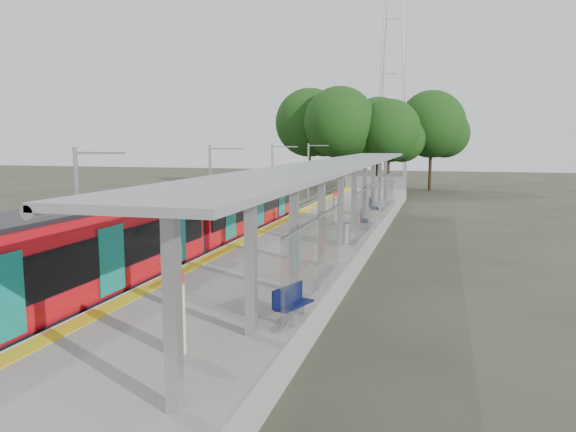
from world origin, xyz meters
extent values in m
plane|color=#474438|center=(0.00, 0.00, 0.00)|extent=(200.00, 200.00, 0.00)
cube|color=#59544C|center=(-4.50, 20.00, 0.12)|extent=(3.00, 70.00, 0.24)
cube|color=gray|center=(0.00, 20.00, 0.50)|extent=(6.00, 50.00, 1.00)
cube|color=yellow|center=(-2.55, 20.00, 1.01)|extent=(0.60, 50.00, 0.02)
cube|color=#9EA0A5|center=(0.00, 44.95, 1.60)|extent=(6.00, 0.10, 1.20)
cube|color=black|center=(-4.50, 4.17, 0.65)|extent=(2.50, 13.50, 0.70)
cube|color=red|center=(-4.50, 4.17, 2.25)|extent=(2.65, 13.50, 2.50)
cube|color=black|center=(-4.50, 4.17, 2.30)|extent=(2.72, 12.96, 1.20)
cube|color=black|center=(-4.50, 4.17, 3.55)|extent=(2.40, 12.82, 0.15)
cube|color=#0B7269|center=(-3.14, 4.17, 2.10)|extent=(0.04, 1.30, 2.00)
cube|color=black|center=(-4.50, 18.27, 0.65)|extent=(2.50, 13.50, 0.70)
cube|color=red|center=(-4.50, 18.27, 2.25)|extent=(2.65, 13.50, 2.50)
cube|color=black|center=(-4.50, 18.27, 2.30)|extent=(2.72, 12.96, 1.20)
cube|color=black|center=(-4.50, 18.27, 3.55)|extent=(2.40, 12.83, 0.15)
cube|color=#0B7269|center=(-3.14, 18.27, 2.10)|extent=(0.04, 1.30, 2.00)
cylinder|color=black|center=(-4.50, 13.54, 0.35)|extent=(2.20, 0.70, 0.70)
cube|color=black|center=(-4.50, 11.22, 2.00)|extent=(2.30, 0.80, 2.40)
cube|color=#9EA0A5|center=(2.00, -2.00, 2.75)|extent=(0.25, 0.25, 3.50)
cube|color=#9EA0A5|center=(2.00, 2.00, 2.75)|extent=(0.25, 0.25, 3.50)
cube|color=#9EA0A5|center=(2.00, 6.00, 2.75)|extent=(0.25, 0.25, 3.50)
cube|color=#9EA0A5|center=(2.00, 10.00, 2.75)|extent=(0.25, 0.25, 3.50)
cube|color=#9EA0A5|center=(2.00, 14.00, 2.75)|extent=(0.25, 0.25, 3.50)
cube|color=#9EA0A5|center=(2.00, 18.00, 2.75)|extent=(0.25, 0.25, 3.50)
cube|color=#9EA0A5|center=(2.00, 22.00, 2.75)|extent=(0.25, 0.25, 3.50)
cube|color=#9EA0A5|center=(2.00, 26.00, 2.75)|extent=(0.25, 0.25, 3.50)
cube|color=#9EA0A5|center=(2.00, 30.00, 2.75)|extent=(0.25, 0.25, 3.50)
cube|color=#9EA0A5|center=(2.00, 34.00, 2.75)|extent=(0.25, 0.25, 3.50)
cube|color=gray|center=(1.60, 16.00, 4.58)|extent=(3.20, 38.00, 0.16)
cylinder|color=#9EA0A5|center=(0.05, 16.00, 4.50)|extent=(0.24, 38.00, 0.24)
cube|color=silver|center=(2.70, 4.00, 2.20)|extent=(0.05, 3.70, 2.20)
cube|color=silver|center=(2.70, 8.00, 2.20)|extent=(0.05, 3.70, 2.20)
cube|color=silver|center=(2.70, 16.00, 2.20)|extent=(0.05, 3.70, 2.20)
cube|color=silver|center=(2.70, 20.00, 2.20)|extent=(0.05, 3.70, 2.20)
cube|color=silver|center=(2.70, 28.00, 2.20)|extent=(0.05, 3.70, 2.20)
cube|color=silver|center=(2.70, 32.00, 2.20)|extent=(0.05, 3.70, 2.20)
cylinder|color=#382316|center=(-8.60, 53.24, 2.58)|extent=(0.36, 0.36, 5.16)
sphere|color=#1E4B15|center=(-8.60, 53.24, 7.74)|extent=(7.84, 7.84, 7.84)
cylinder|color=#382316|center=(-4.59, 50.28, 2.54)|extent=(0.36, 0.36, 5.09)
sphere|color=#1E4B15|center=(-4.59, 50.28, 7.63)|extent=(7.73, 7.73, 7.73)
cylinder|color=#382316|center=(-1.16, 56.65, 2.38)|extent=(0.36, 0.36, 4.76)
sphere|color=#1E4B15|center=(-1.16, 56.65, 7.15)|extent=(7.24, 7.24, 7.24)
cylinder|color=#382316|center=(0.58, 51.67, 2.25)|extent=(0.36, 0.36, 4.50)
sphere|color=#1E4B15|center=(0.58, 51.67, 6.75)|extent=(6.84, 6.84, 6.84)
cylinder|color=#382316|center=(4.94, 56.12, 2.51)|extent=(0.36, 0.36, 5.02)
sphere|color=#1E4B15|center=(4.94, 56.12, 7.53)|extent=(7.63, 7.63, 7.63)
cylinder|color=#9EA0A5|center=(-6.30, 7.00, 2.70)|extent=(0.16, 0.16, 5.40)
cube|color=#9EA0A5|center=(-5.30, 7.00, 5.20)|extent=(2.00, 0.08, 0.08)
cylinder|color=#9EA0A5|center=(-6.30, 19.00, 2.70)|extent=(0.16, 0.16, 5.40)
cube|color=#9EA0A5|center=(-5.30, 19.00, 5.20)|extent=(2.00, 0.08, 0.08)
cylinder|color=#9EA0A5|center=(-6.30, 31.00, 2.70)|extent=(0.16, 0.16, 5.40)
cube|color=#9EA0A5|center=(-5.30, 31.00, 5.20)|extent=(2.00, 0.08, 0.08)
cylinder|color=#9EA0A5|center=(-6.30, 43.00, 2.70)|extent=(0.16, 0.16, 5.40)
cube|color=#9EA0A5|center=(-5.30, 43.00, 5.20)|extent=(2.00, 0.08, 0.08)
cube|color=#0E1548|center=(2.70, 3.36, 1.40)|extent=(0.81, 1.38, 0.05)
cube|color=#0E1548|center=(2.52, 3.36, 1.66)|extent=(0.49, 1.27, 0.48)
cube|color=#9EA0A5|center=(2.70, 2.83, 1.19)|extent=(0.35, 0.17, 0.39)
cube|color=#9EA0A5|center=(2.70, 3.89, 1.19)|extent=(0.35, 0.17, 0.39)
cube|color=#0E1548|center=(2.37, 19.33, 1.41)|extent=(0.59, 1.41, 0.05)
cube|color=#0E1548|center=(2.19, 19.33, 1.69)|extent=(0.23, 1.37, 0.50)
cube|color=#9EA0A5|center=(2.37, 18.78, 1.20)|extent=(0.37, 0.10, 0.40)
cube|color=#9EA0A5|center=(2.37, 19.88, 1.20)|extent=(0.37, 0.10, 0.40)
cube|color=#0E1548|center=(2.24, 24.67, 1.48)|extent=(0.83, 1.68, 0.06)
cube|color=#0E1548|center=(2.02, 24.67, 1.80)|extent=(0.42, 1.58, 0.59)
cube|color=#9EA0A5|center=(2.24, 24.03, 1.24)|extent=(0.43, 0.16, 0.47)
cube|color=#9EA0A5|center=(2.24, 25.32, 1.24)|extent=(0.43, 0.16, 0.47)
cylinder|color=beige|center=(0.81, 0.45, 1.77)|extent=(0.41, 0.41, 1.54)
cube|color=red|center=(0.81, 0.45, 2.70)|extent=(0.36, 0.14, 0.26)
cylinder|color=beige|center=(0.36, 21.80, 1.72)|extent=(0.38, 0.38, 1.44)
cube|color=red|center=(0.36, 21.80, 2.58)|extent=(0.33, 0.17, 0.24)
cylinder|color=#9EA0A5|center=(2.15, 14.55, 1.47)|extent=(0.54, 0.54, 0.94)
camera|label=1|loc=(6.27, -10.26, 5.60)|focal=35.00mm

